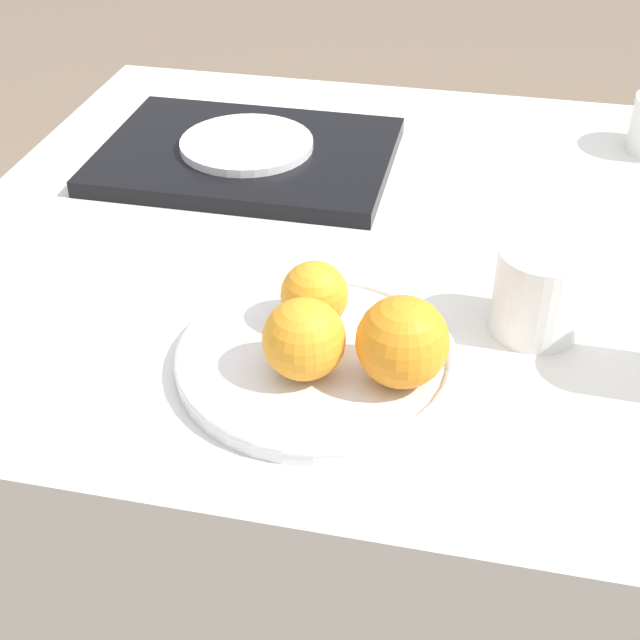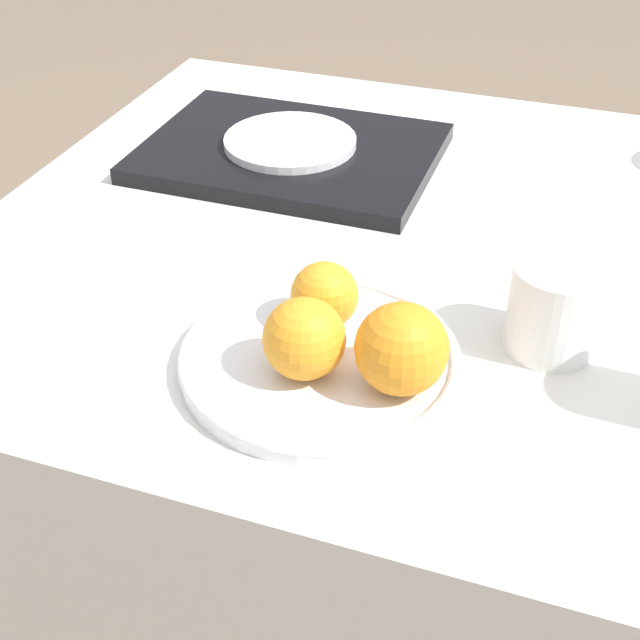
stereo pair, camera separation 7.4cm
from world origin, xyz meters
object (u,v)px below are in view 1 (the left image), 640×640
(orange_1, at_px, (318,295))
(fruit_platter, at_px, (320,359))
(orange_0, at_px, (308,340))
(serving_tray, at_px, (250,156))
(cup_0, at_px, (542,292))
(side_plate, at_px, (249,144))
(orange_2, at_px, (406,342))

(orange_1, bearing_deg, fruit_platter, -75.48)
(orange_0, distance_m, serving_tray, 0.42)
(orange_0, xyz_separation_m, cup_0, (0.19, 0.12, -0.01))
(fruit_platter, xyz_separation_m, side_plate, (-0.17, 0.37, 0.02))
(orange_0, relative_size, orange_1, 1.14)
(orange_0, xyz_separation_m, orange_1, (-0.01, 0.07, -0.00))
(side_plate, relative_size, cup_0, 1.95)
(fruit_platter, relative_size, orange_0, 3.52)
(fruit_platter, height_order, orange_0, orange_0)
(orange_0, height_order, serving_tray, orange_0)
(serving_tray, bearing_deg, orange_2, -57.85)
(fruit_platter, relative_size, orange_1, 4.02)
(serving_tray, distance_m, cup_0, 0.44)
(serving_tray, relative_size, cup_0, 4.23)
(fruit_platter, height_order, side_plate, side_plate)
(orange_1, bearing_deg, orange_2, -35.65)
(fruit_platter, xyz_separation_m, orange_1, (-0.01, 0.05, 0.03))
(orange_0, bearing_deg, side_plate, 112.43)
(orange_1, xyz_separation_m, serving_tray, (-0.15, 0.32, -0.03))
(orange_1, relative_size, cup_0, 0.73)
(orange_2, xyz_separation_m, cup_0, (0.11, 0.11, -0.01))
(orange_2, relative_size, serving_tray, 0.22)
(orange_2, relative_size, cup_0, 0.93)
(orange_1, relative_size, side_plate, 0.38)
(serving_tray, relative_size, side_plate, 2.17)
(orange_0, height_order, orange_1, orange_0)
(orange_1, distance_m, cup_0, 0.20)
(orange_0, bearing_deg, orange_2, 6.17)
(serving_tray, xyz_separation_m, side_plate, (0.00, 0.00, 0.01))
(orange_1, bearing_deg, serving_tray, 115.72)
(orange_2, bearing_deg, cup_0, 46.06)
(orange_1, bearing_deg, orange_0, -84.48)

